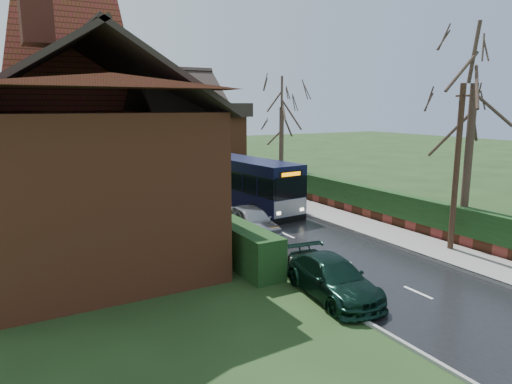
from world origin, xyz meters
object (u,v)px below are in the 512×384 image
car_silver (251,221)px  telegraph_pole (457,169)px  bus (239,183)px  bus_stop_sign (296,181)px  car_green (332,278)px  brick_house (83,149)px

car_silver → telegraph_pole: telegraph_pole is taller
bus → telegraph_pole: 13.22m
bus → bus_stop_sign: 3.71m
bus → bus_stop_sign: bus is taller
car_green → car_silver: bearing=88.7°
car_green → telegraph_pole: telegraph_pole is taller
bus → telegraph_pole: (3.83, -12.48, 2.08)m
bus_stop_sign → telegraph_pole: (1.60, -9.53, 1.75)m
bus → bus_stop_sign: bearing=-58.7°
car_green → bus_stop_sign: (5.88, 10.74, 1.22)m
bus_stop_sign → bus: bearing=103.7°
brick_house → car_silver: 8.31m
bus → telegraph_pole: telegraph_pole is taller
bus → car_silver: size_ratio=2.44×
bus → car_green: (-3.64, -13.69, -0.89)m
car_silver → bus_stop_sign: (4.70, 3.08, 1.14)m
bus → car_silver: 6.56m
bus → brick_house: bearing=-162.6°
car_green → telegraph_pole: bearing=16.6°
brick_house → telegraph_pole: bearing=-31.6°
bus → car_green: bus is taller
bus → telegraph_pole: bearing=-78.8°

